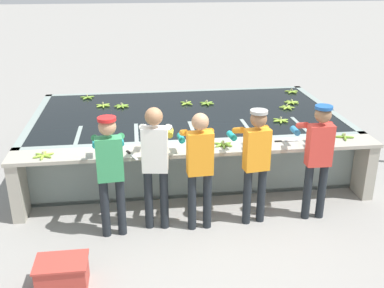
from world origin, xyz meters
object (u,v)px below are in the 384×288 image
(worker_3, at_px, (255,156))
(worker_4, at_px, (318,152))
(crate, at_px, (62,274))
(worker_1, at_px, (155,157))
(banana_bunch_ledge_2, at_px, (43,155))
(banana_bunch_floating_5, at_px, (281,120))
(banana_bunch_ledge_1, at_px, (223,144))
(banana_bunch_floating_4, at_px, (207,103))
(banana_bunch_floating_7, at_px, (103,105))
(banana_bunch_floating_0, at_px, (186,103))
(banana_bunch_floating_8, at_px, (122,106))
(banana_bunch_floating_1, at_px, (292,102))
(knife_0, at_px, (283,141))
(worker_0, at_px, (110,166))
(banana_bunch_floating_3, at_px, (87,97))
(banana_bunch_ledge_0, at_px, (344,137))
(banana_bunch_floating_2, at_px, (287,107))
(knife_1, at_px, (130,154))
(worker_2, at_px, (199,161))
(banana_bunch_floating_6, at_px, (292,92))

(worker_3, xyz_separation_m, worker_4, (0.84, 0.01, 0.02))
(worker_4, bearing_deg, crate, -161.45)
(worker_1, distance_m, banana_bunch_ledge_2, 1.51)
(worker_1, height_order, banana_bunch_ledge_2, worker_1)
(banana_bunch_floating_5, xyz_separation_m, banana_bunch_ledge_1, (-1.12, -0.92, 0.00))
(worker_4, height_order, crate, worker_4)
(banana_bunch_floating_4, height_order, banana_bunch_floating_7, same)
(banana_bunch_floating_0, bearing_deg, worker_4, -61.88)
(banana_bunch_floating_8, bearing_deg, banana_bunch_floating_0, 1.19)
(banana_bunch_floating_1, height_order, banana_bunch_ledge_2, banana_bunch_ledge_2)
(knife_0, bearing_deg, worker_4, -64.95)
(worker_0, height_order, banana_bunch_ledge_1, worker_0)
(banana_bunch_floating_0, relative_size, banana_bunch_floating_3, 0.81)
(banana_bunch_ledge_0, distance_m, banana_bunch_ledge_1, 1.80)
(banana_bunch_floating_2, xyz_separation_m, banana_bunch_floating_7, (-3.21, 0.55, 0.00))
(worker_4, bearing_deg, knife_1, 170.79)
(worker_0, distance_m, worker_1, 0.57)
(banana_bunch_floating_0, distance_m, banana_bunch_floating_8, 1.16)
(worker_2, height_order, banana_bunch_ledge_1, worker_2)
(banana_bunch_floating_5, relative_size, crate, 0.51)
(worker_0, bearing_deg, crate, -117.38)
(worker_1, distance_m, banana_bunch_floating_0, 2.70)
(banana_bunch_floating_4, height_order, knife_0, banana_bunch_floating_4)
(banana_bunch_ledge_1, bearing_deg, banana_bunch_floating_0, 97.18)
(banana_bunch_floating_7, bearing_deg, banana_bunch_floating_2, -9.70)
(banana_bunch_floating_7, distance_m, knife_1, 2.35)
(worker_3, bearing_deg, banana_bunch_ledge_0, 22.33)
(banana_bunch_floating_1, distance_m, banana_bunch_ledge_1, 2.52)
(banana_bunch_floating_6, xyz_separation_m, knife_0, (-1.03, -2.59, -0.01))
(worker_0, height_order, banana_bunch_floating_1, worker_0)
(worker_2, height_order, banana_bunch_ledge_0, worker_2)
(worker_2, bearing_deg, banana_bunch_floating_3, 116.42)
(worker_1, relative_size, knife_1, 4.90)
(banana_bunch_floating_4, height_order, crate, banana_bunch_floating_4)
(worker_0, xyz_separation_m, banana_bunch_ledge_2, (-0.88, 0.54, -0.04))
(banana_bunch_floating_2, xyz_separation_m, banana_bunch_floating_5, (-0.33, -0.68, 0.00))
(banana_bunch_floating_4, relative_size, banana_bunch_floating_8, 1.00)
(worker_0, height_order, banana_bunch_floating_5, worker_0)
(worker_2, xyz_separation_m, banana_bunch_ledge_0, (2.22, 0.66, -0.03))
(banana_bunch_floating_6, distance_m, crate, 5.83)
(banana_bunch_floating_2, relative_size, banana_bunch_floating_6, 1.03)
(worker_2, relative_size, worker_4, 0.99)
(banana_bunch_floating_1, distance_m, knife_0, 2.02)
(worker_4, relative_size, banana_bunch_floating_8, 5.66)
(worker_0, relative_size, banana_bunch_floating_2, 5.60)
(banana_bunch_floating_2, relative_size, banana_bunch_floating_5, 1.00)
(worker_3, distance_m, knife_1, 1.64)
(worker_1, bearing_deg, worker_0, -169.50)
(banana_bunch_ledge_0, bearing_deg, banana_bunch_floating_6, 87.78)
(worker_4, relative_size, banana_bunch_ledge_2, 5.63)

